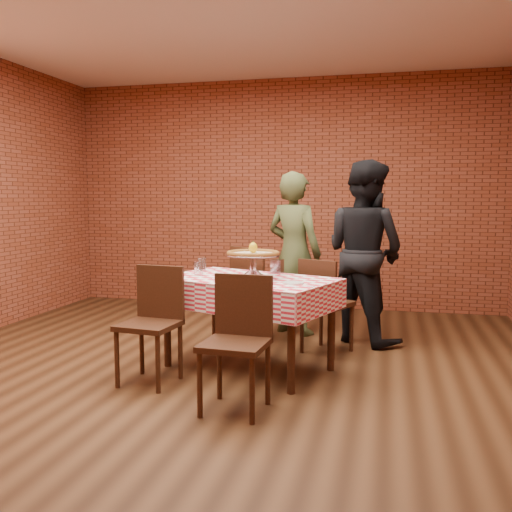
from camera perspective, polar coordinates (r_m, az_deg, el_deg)
name	(u,v)px	position (r m, az deg, el deg)	size (l,w,h in m)	color
ground	(209,378)	(4.49, -4.80, -12.37)	(6.00, 6.00, 0.00)	black
back_wall	(282,194)	(7.17, 2.63, 6.34)	(5.50, 5.50, 0.00)	brown
table	(248,324)	(4.62, -0.80, -6.96)	(1.35, 0.81, 0.75)	#361B0F
tablecloth	(248,292)	(4.57, -0.81, -3.71)	(1.39, 0.85, 0.23)	red
pizza_stand	(253,267)	(4.50, -0.29, -1.11)	(0.44, 0.44, 0.19)	silver
pizza	(253,254)	(4.49, -0.30, 0.20)	(0.43, 0.43, 0.03)	beige
lemon	(253,248)	(4.48, -0.30, 0.84)	(0.07, 0.07, 0.09)	gold
water_glass_left	(199,269)	(4.71, -5.91, -1.29)	(0.07, 0.07, 0.12)	white
water_glass_right	(202,265)	(4.98, -5.59, -0.90)	(0.07, 0.07, 0.12)	white
side_plate	(293,283)	(4.26, 3.83, -2.76)	(0.16, 0.16, 0.01)	white
sweetener_packet_a	(293,287)	(4.10, 3.83, -3.16)	(0.05, 0.04, 0.01)	white
sweetener_packet_b	(311,286)	(4.13, 5.61, -3.12)	(0.05, 0.04, 0.01)	white
condiment_caddy	(277,267)	(4.75, 2.19, -1.12)	(0.09, 0.08, 0.13)	silver
chair_near_left	(149,326)	(4.32, -10.93, -7.08)	(0.41, 0.41, 0.89)	#361B0F
chair_near_right	(235,345)	(3.71, -2.20, -9.12)	(0.41, 0.41, 0.89)	#361B0F
chair_far_left	(263,294)	(5.46, 0.68, -3.91)	(0.46, 0.46, 0.94)	#361B0F
chair_far_right	(327,306)	(5.12, 7.30, -5.06)	(0.39, 0.39, 0.87)	#361B0F
diner_olive	(294,253)	(5.75, 3.93, 0.27)	(0.61, 0.40, 1.67)	#3D4524
diner_black	(364,252)	(5.52, 11.05, 0.43)	(0.86, 0.67, 1.77)	black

